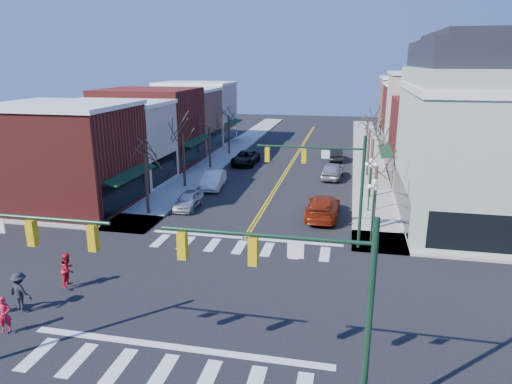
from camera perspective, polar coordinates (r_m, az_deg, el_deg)
The scene contains 34 objects.
ground at distance 23.92m, azimuth -5.71°, elevation -12.58°, with size 160.00×160.00×0.00m, color black.
sidewalk_left at distance 44.27m, azimuth -8.84°, elevation 1.02°, with size 3.50×70.00×0.15m, color #9E9B93.
sidewalk_right at distance 41.61m, azimuth 14.37°, elevation -0.28°, with size 3.50×70.00×0.15m, color #9E9B93.
bldg_left_brick_a at distance 39.33m, azimuth -22.63°, elevation 3.94°, with size 10.00×8.50×8.00m, color maroon.
bldg_left_stucco_a at distance 45.85m, azimuth -17.23°, elevation 5.71°, with size 10.00×7.00×7.50m, color #BCB09B.
bldg_left_brick_b at distance 52.82m, azimuth -13.12°, elevation 7.85°, with size 10.00×9.00×8.50m, color maroon.
bldg_left_tan at distance 60.39m, azimuth -9.83°, elevation 8.68°, with size 10.00×7.50×7.80m, color #986C54.
bldg_left_stucco_b at distance 67.58m, azimuth -7.43°, elevation 9.72°, with size 10.00×8.00×8.20m, color #BCB09B.
bldg_right_brick_a at distance 47.18m, azimuth 22.70°, elevation 5.77°, with size 10.00×8.50×8.00m, color maroon.
bldg_right_stucco at distance 54.59m, azimuth 21.38°, elevation 8.22°, with size 10.00×7.00×10.00m, color #BCB09B.
bldg_right_brick_b at distance 62.04m, azimuth 20.24°, elevation 8.46°, with size 10.00×8.00×8.50m, color maroon.
bldg_right_tan at distance 69.89m, azimuth 19.37°, elevation 9.50°, with size 10.00×8.00×9.00m, color #986C54.
victorian_corner at distance 36.19m, azimuth 27.85°, elevation 6.65°, with size 12.25×14.25×13.30m.
traffic_mast_near_right at distance 14.29m, azimuth 6.56°, elevation -12.15°, with size 6.60×0.28×7.20m.
traffic_mast_far_right at distance 28.20m, azimuth 9.43°, elevation 2.05°, with size 6.60×0.28×7.20m.
lamppost_corner at distance 29.75m, azimuth 14.49°, elevation -1.00°, with size 0.36×0.36×4.33m.
lamppost_midblock at distance 36.02m, azimuth 14.10°, elevation 1.98°, with size 0.36×0.36×4.33m.
tree_left_a at distance 35.55m, azimuth -13.50°, elevation 0.87°, with size 0.24×0.24×4.76m, color #382B21.
tree_left_b at distance 42.67m, azimuth -9.00°, elevation 3.82°, with size 0.24×0.24×5.04m, color #382B21.
tree_left_c at distance 50.13m, azimuth -5.79°, elevation 5.47°, with size 0.24×0.24×4.55m, color #382B21.
tree_left_d at distance 57.66m, azimuth -3.40°, elevation 7.09°, with size 0.24×0.24×4.90m, color #382B21.
tree_right_a at distance 32.34m, azimuth 14.60°, elevation -0.85°, with size 0.24×0.24×4.62m, color #382B21.
tree_right_b at distance 40.00m, azimuth 14.17°, elevation 2.81°, with size 0.24×0.24×5.18m, color #382B21.
tree_right_c at distance 47.86m, azimuth 13.85°, elevation 4.75°, with size 0.24×0.24×4.83m, color #382B21.
tree_right_d at distance 55.72m, azimuth 13.63°, elevation 6.39°, with size 0.24×0.24×4.97m, color #382B21.
car_left_near at distance 36.99m, azimuth -8.44°, elevation -0.99°, with size 1.63×4.05×1.38m, color silver.
car_left_mid at distance 42.60m, azimuth -5.37°, elevation 1.55°, with size 1.69×4.83×1.59m, color white.
car_left_far at distance 52.27m, azimuth -1.31°, elevation 4.29°, with size 2.51×5.44×1.51m, color black.
car_right_near at distance 34.82m, azimuth 8.37°, elevation -1.79°, with size 2.39×5.88×1.71m, color maroon.
car_right_mid at distance 46.54m, azimuth 9.51°, elevation 2.68°, with size 1.95×4.84×1.65m, color #ABACB0.
car_right_far at distance 55.14m, azimuth 9.87°, elevation 4.63°, with size 1.51×4.34×1.43m, color black.
pedestrian_red_a at distance 22.99m, azimuth -28.94°, elevation -13.26°, with size 0.58×0.38×1.60m, color red.
pedestrian_red_b at distance 25.79m, azimuth -22.44°, elevation -8.96°, with size 0.88×0.69×1.81m, color red.
pedestrian_dark_b at distance 24.43m, azimuth -27.40°, elevation -10.94°, with size 1.21×0.70×1.88m, color black.
Camera 1 is at (6.54, -19.96, 11.45)m, focal length 32.00 mm.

